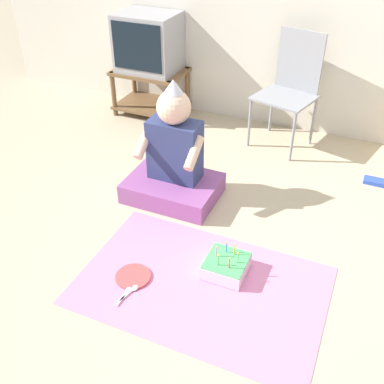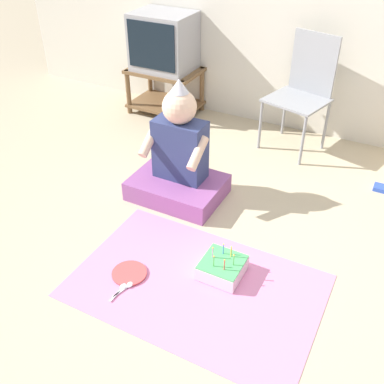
# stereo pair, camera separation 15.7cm
# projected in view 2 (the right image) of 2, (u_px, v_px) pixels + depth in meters

# --- Properties ---
(ground_plane) EXTENTS (16.00, 16.00, 0.00)m
(ground_plane) POSITION_uv_depth(u_px,v_px,m) (230.00, 288.00, 2.50)
(ground_plane) COLOR tan
(tv_stand) EXTENTS (0.65, 0.45, 0.42)m
(tv_stand) POSITION_uv_depth(u_px,v_px,m) (165.00, 87.00, 4.25)
(tv_stand) COLOR brown
(tv_stand) RESTS_ON ground_plane
(tv) EXTENTS (0.53, 0.43, 0.50)m
(tv) POSITION_uv_depth(u_px,v_px,m) (164.00, 41.00, 4.01)
(tv) COLOR #99999E
(tv) RESTS_ON tv_stand
(folding_chair) EXTENTS (0.53, 0.50, 0.92)m
(folding_chair) POSITION_uv_depth(u_px,v_px,m) (304.00, 86.00, 3.56)
(folding_chair) COLOR gray
(folding_chair) RESTS_ON ground_plane
(person_seated) EXTENTS (0.63, 0.47, 0.86)m
(person_seated) POSITION_uv_depth(u_px,v_px,m) (179.00, 162.00, 3.09)
(person_seated) COLOR #8C4C8C
(person_seated) RESTS_ON ground_plane
(party_cloth) EXTENTS (1.36, 0.88, 0.01)m
(party_cloth) POSITION_uv_depth(u_px,v_px,m) (196.00, 285.00, 2.51)
(party_cloth) COLOR pink
(party_cloth) RESTS_ON ground_plane
(birthday_cake) EXTENTS (0.23, 0.23, 0.17)m
(birthday_cake) POSITION_uv_depth(u_px,v_px,m) (222.00, 267.00, 2.56)
(birthday_cake) COLOR silver
(birthday_cake) RESTS_ON party_cloth
(paper_plate) EXTENTS (0.20, 0.20, 0.01)m
(paper_plate) POSITION_uv_depth(u_px,v_px,m) (129.00, 273.00, 2.58)
(paper_plate) COLOR #D84C4C
(paper_plate) RESTS_ON party_cloth
(plastic_spoon_near) EXTENTS (0.06, 0.14, 0.01)m
(plastic_spoon_near) POSITION_uv_depth(u_px,v_px,m) (128.00, 286.00, 2.49)
(plastic_spoon_near) COLOR white
(plastic_spoon_near) RESTS_ON party_cloth
(plastic_spoon_far) EXTENTS (0.04, 0.15, 0.01)m
(plastic_spoon_far) POSITION_uv_depth(u_px,v_px,m) (122.00, 288.00, 2.48)
(plastic_spoon_far) COLOR white
(plastic_spoon_far) RESTS_ON party_cloth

